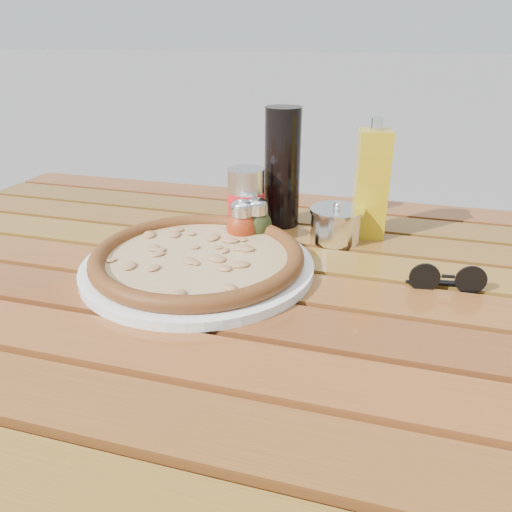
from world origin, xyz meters
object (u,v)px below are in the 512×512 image
(plate, at_px, (198,266))
(parmesan_tin, at_px, (336,224))
(table, at_px, (252,322))
(sunglasses, at_px, (447,280))
(soda_can, at_px, (246,202))
(dark_bottle, at_px, (282,168))
(oregano_shaker, at_px, (257,221))
(pepper_shaker, at_px, (242,223))
(olive_oil_cruet, at_px, (371,184))
(pizza, at_px, (198,257))

(plate, xyz_separation_m, parmesan_tin, (0.19, 0.18, 0.02))
(table, relative_size, sunglasses, 12.70)
(soda_can, relative_size, sunglasses, 1.09)
(table, bearing_deg, sunglasses, 9.76)
(dark_bottle, xyz_separation_m, soda_can, (-0.05, -0.06, -0.05))
(table, distance_m, sunglasses, 0.30)
(plate, relative_size, dark_bottle, 1.64)
(oregano_shaker, bearing_deg, pepper_shaker, -141.28)
(soda_can, xyz_separation_m, parmesan_tin, (0.16, 0.01, -0.03))
(table, distance_m, pepper_shaker, 0.18)
(olive_oil_cruet, xyz_separation_m, parmesan_tin, (-0.05, -0.04, -0.07))
(plate, height_order, olive_oil_cruet, olive_oil_cruet)
(pizza, distance_m, olive_oil_cruet, 0.34)
(plate, height_order, parmesan_tin, parmesan_tin)
(olive_oil_cruet, bearing_deg, pizza, -137.00)
(parmesan_tin, bearing_deg, plate, -135.95)
(pepper_shaker, relative_size, oregano_shaker, 1.00)
(parmesan_tin, distance_m, sunglasses, 0.23)
(pepper_shaker, distance_m, soda_can, 0.06)
(oregano_shaker, height_order, dark_bottle, dark_bottle)
(table, height_order, dark_bottle, dark_bottle)
(pizza, distance_m, sunglasses, 0.37)
(oregano_shaker, distance_m, parmesan_tin, 0.14)
(table, xyz_separation_m, pizza, (-0.09, 0.01, 0.10))
(oregano_shaker, relative_size, olive_oil_cruet, 0.39)
(table, relative_size, olive_oil_cruet, 6.67)
(pizza, relative_size, pepper_shaker, 4.18)
(pepper_shaker, height_order, oregano_shaker, same)
(table, bearing_deg, plate, 174.71)
(plate, bearing_deg, soda_can, 81.99)
(olive_oil_cruet, bearing_deg, sunglasses, -55.21)
(table, bearing_deg, olive_oil_cruet, 57.23)
(pepper_shaker, height_order, sunglasses, pepper_shaker)
(pizza, relative_size, parmesan_tin, 2.71)
(oregano_shaker, relative_size, sunglasses, 0.74)
(soda_can, bearing_deg, plate, -98.01)
(pizza, height_order, oregano_shaker, oregano_shaker)
(pepper_shaker, bearing_deg, pizza, -106.28)
(oregano_shaker, distance_m, olive_oil_cruet, 0.21)
(oregano_shaker, bearing_deg, table, -76.44)
(pepper_shaker, bearing_deg, dark_bottle, 70.46)
(soda_can, bearing_deg, sunglasses, -21.61)
(dark_bottle, xyz_separation_m, olive_oil_cruet, (0.16, -0.01, -0.01))
(table, relative_size, pepper_shaker, 17.07)
(pepper_shaker, bearing_deg, parmesan_tin, 22.55)
(table, relative_size, parmesan_tin, 11.07)
(table, distance_m, dark_bottle, 0.31)
(oregano_shaker, xyz_separation_m, dark_bottle, (0.02, 0.10, 0.07))
(pizza, bearing_deg, dark_bottle, 72.08)
(pepper_shaker, bearing_deg, table, -66.27)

